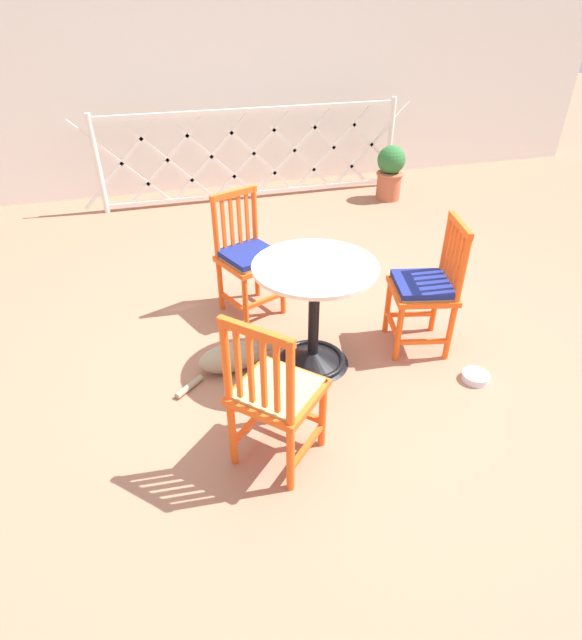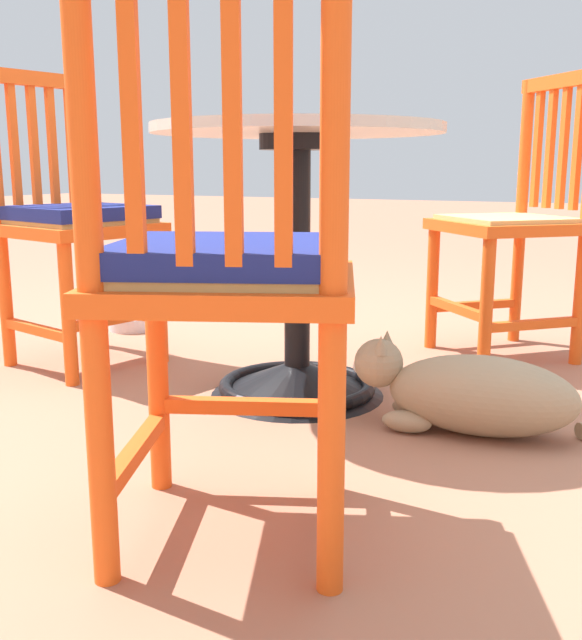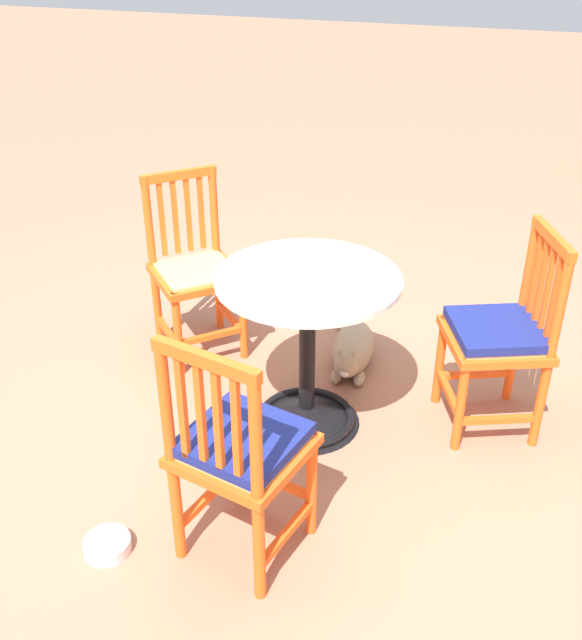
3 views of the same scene
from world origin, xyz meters
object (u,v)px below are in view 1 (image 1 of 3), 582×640
at_px(orange_chair_at_corner, 275,395).
at_px(tabby_cat, 238,356).
at_px(orange_chair_by_planter, 248,258).
at_px(terracotta_planter, 390,171).
at_px(pet_water_bowl, 475,377).
at_px(orange_chair_near_fence, 426,289).
at_px(cafe_table, 313,327).

relative_size(orange_chair_at_corner, tabby_cat, 1.29).
height_order(orange_chair_by_planter, tabby_cat, orange_chair_by_planter).
bearing_deg(tabby_cat, orange_chair_by_planter, 71.16).
height_order(terracotta_planter, pet_water_bowl, terracotta_planter).
height_order(orange_chair_near_fence, orange_chair_at_corner, same).
xyz_separation_m(orange_chair_at_corner, pet_water_bowl, (1.38, 0.26, -0.41)).
distance_m(orange_chair_near_fence, pet_water_bowl, 0.65).
bearing_deg(tabby_cat, orange_chair_at_corner, -86.56).
bearing_deg(terracotta_planter, pet_water_bowl, -105.54).
bearing_deg(orange_chair_near_fence, pet_water_bowl, -69.63).
bearing_deg(orange_chair_near_fence, orange_chair_at_corner, -149.30).
xyz_separation_m(orange_chair_near_fence, terracotta_planter, (1.07, 2.77, -0.12)).
relative_size(cafe_table, pet_water_bowl, 4.47).
bearing_deg(orange_chair_near_fence, terracotta_planter, 68.90).
bearing_deg(orange_chair_at_corner, orange_chair_near_fence, 30.70).
height_order(cafe_table, pet_water_bowl, cafe_table).
relative_size(cafe_table, orange_chair_by_planter, 0.83).
bearing_deg(orange_chair_near_fence, tabby_cat, 176.12).
relative_size(cafe_table, orange_chair_at_corner, 0.83).
bearing_deg(cafe_table, terracotta_planter, 56.38).
relative_size(orange_chair_near_fence, terracotta_planter, 1.47).
distance_m(orange_chair_by_planter, terracotta_planter, 2.90).
height_order(orange_chair_by_planter, pet_water_bowl, orange_chair_by_planter).
relative_size(orange_chair_near_fence, tabby_cat, 1.29).
bearing_deg(pet_water_bowl, orange_chair_near_fence, 110.37).
bearing_deg(terracotta_planter, orange_chair_at_corner, -123.17).
xyz_separation_m(cafe_table, orange_chair_near_fence, (0.77, 0.00, 0.16)).
xyz_separation_m(tabby_cat, pet_water_bowl, (1.43, -0.55, -0.07)).
height_order(orange_chair_near_fence, pet_water_bowl, orange_chair_near_fence).
xyz_separation_m(orange_chair_by_planter, terracotta_planter, (2.10, 2.00, -0.12)).
xyz_separation_m(orange_chair_at_corner, terracotta_planter, (2.28, 3.49, -0.11)).
relative_size(orange_chair_near_fence, orange_chair_by_planter, 1.00).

